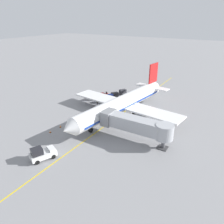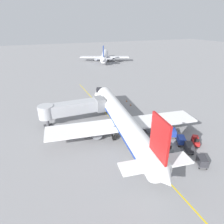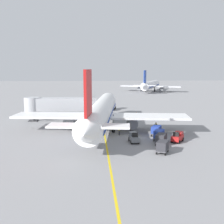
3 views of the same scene
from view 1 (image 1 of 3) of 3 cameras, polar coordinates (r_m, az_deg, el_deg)
ground_plane at (r=57.08m, az=3.11°, el=-0.05°), size 400.00×400.00×0.00m
gate_lead_in_line at (r=57.07m, az=3.11°, el=-0.04°), size 0.24×80.00×0.01m
parked_airliner at (r=54.24m, az=2.79°, el=2.30°), size 30.42×37.33×10.63m
jet_bridge at (r=43.31m, az=6.19°, el=-3.25°), size 14.79×3.50×4.98m
pushback_tractor at (r=40.59m, az=-17.65°, el=-10.23°), size 3.78×4.91×2.40m
baggage_tug_lead at (r=67.40m, az=-2.04°, el=4.44°), size 2.43×2.73×1.62m
baggage_tug_trailing at (r=64.11m, az=2.75°, el=3.39°), size 1.38×2.55×1.62m
baggage_cart_front at (r=63.09m, az=-2.20°, el=3.28°), size 2.17×2.89×1.58m
baggage_cart_second_in_train at (r=65.25m, az=-0.63°, el=4.01°), size 2.17×2.89×1.58m
baggage_cart_third_in_train at (r=67.06m, az=0.70°, el=4.57°), size 2.17×2.89×1.58m
baggage_cart_tail_end at (r=69.78m, az=2.79°, el=5.32°), size 2.17×2.89×1.58m
ground_crew_wing_walker at (r=61.49m, az=-3.85°, el=2.69°), size 0.67×0.44×1.69m
ground_crew_loader at (r=59.63m, az=2.20°, el=2.04°), size 0.24×0.72×1.69m
safety_cone_nose_left at (r=50.65m, az=-13.24°, el=-3.59°), size 0.36×0.36×0.59m
safety_cone_nose_right at (r=48.99m, az=-15.74°, el=-4.86°), size 0.36×0.36×0.59m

